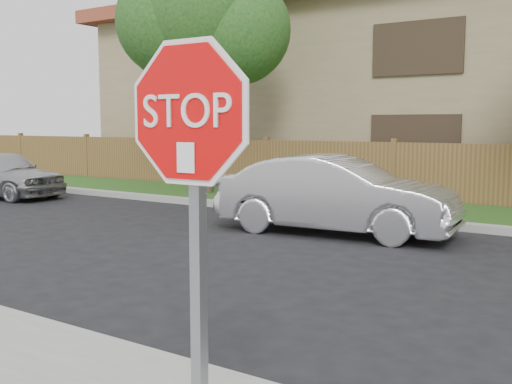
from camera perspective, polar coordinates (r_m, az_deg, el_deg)
The scene contains 4 objects.
tree_left at distance 17.38m, azimuth -5.21°, elevation 16.89°, with size 4.80×3.90×7.78m.
stop_sign at distance 3.00m, azimuth -6.14°, elevation 1.40°, with size 1.01×0.13×2.55m.
sedan_far_left at distance 18.46m, azimuth -23.04°, elevation 1.62°, with size 1.60×3.97×1.35m, color #A8A8AC.
sedan_left at distance 11.45m, azimuth 7.60°, elevation -0.29°, with size 1.58×4.52×1.49m, color silver.
Camera 1 is at (1.70, -3.78, 2.10)m, focal length 42.00 mm.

